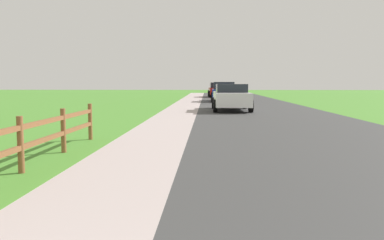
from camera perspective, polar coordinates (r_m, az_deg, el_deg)
name	(u,v)px	position (r m, az deg, el deg)	size (l,w,h in m)	color
ground_plane	(199,107)	(24.77, 1.04, 1.85)	(120.00, 120.00, 0.00)	#49872D
road_asphalt	(251,106)	(26.92, 8.61, 2.09)	(7.00, 66.00, 0.01)	#393939
curb_concrete	(156,105)	(26.99, -5.25, 2.14)	(6.00, 66.00, 0.01)	#AF9F9C
grass_verge	(135,105)	(27.23, -8.38, 2.14)	(5.00, 66.00, 0.00)	#49872D
parked_suv_white	(231,97)	(22.12, 5.72, 3.37)	(2.14, 4.82, 1.48)	white
parked_car_blue	(224,92)	(32.79, 4.63, 4.13)	(2.16, 4.73, 1.62)	navy
parked_car_red	(218,90)	(42.86, 3.84, 4.44)	(2.28, 4.62, 1.58)	maroon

